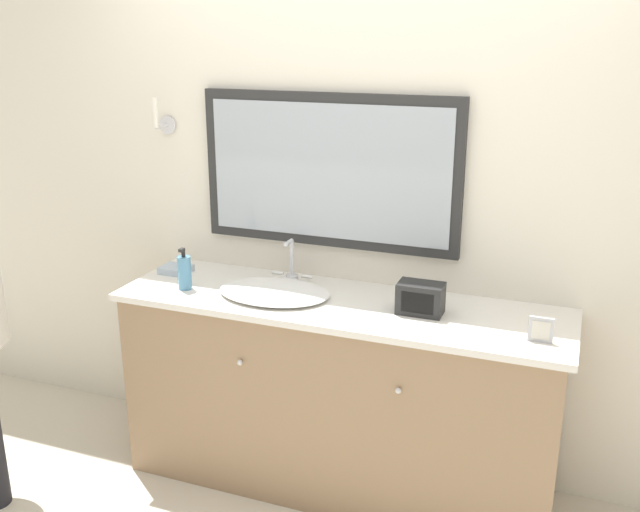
# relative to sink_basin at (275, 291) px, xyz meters

# --- Properties ---
(wall_back) EXTENTS (8.00, 0.18, 2.55)m
(wall_back) POSITION_rel_sink_basin_xyz_m (0.29, 0.34, 0.34)
(wall_back) COLOR silver
(wall_back) RESTS_ON ground_plane
(vanity_counter) EXTENTS (2.00, 0.58, 0.92)m
(vanity_counter) POSITION_rel_sink_basin_xyz_m (0.30, 0.02, -0.48)
(vanity_counter) COLOR #937556
(vanity_counter) RESTS_ON ground_plane
(sink_basin) EXTENTS (0.51, 0.42, 0.21)m
(sink_basin) POSITION_rel_sink_basin_xyz_m (0.00, 0.00, 0.00)
(sink_basin) COLOR white
(sink_basin) RESTS_ON vanity_counter
(soap_bottle) EXTENTS (0.06, 0.06, 0.20)m
(soap_bottle) POSITION_rel_sink_basin_xyz_m (-0.42, -0.08, 0.06)
(soap_bottle) COLOR teal
(soap_bottle) RESTS_ON vanity_counter
(appliance_box) EXTENTS (0.19, 0.12, 0.13)m
(appliance_box) POSITION_rel_sink_basin_xyz_m (0.66, 0.02, 0.05)
(appliance_box) COLOR black
(appliance_box) RESTS_ON vanity_counter
(picture_frame) EXTENTS (0.09, 0.01, 0.10)m
(picture_frame) POSITION_rel_sink_basin_xyz_m (1.15, -0.10, 0.03)
(picture_frame) COLOR #B2B2B7
(picture_frame) RESTS_ON vanity_counter
(hand_towel_near_sink) EXTENTS (0.14, 0.12, 0.03)m
(hand_towel_near_sink) POSITION_rel_sink_basin_xyz_m (-0.58, 0.10, -0.00)
(hand_towel_near_sink) COLOR #A8B7C6
(hand_towel_near_sink) RESTS_ON vanity_counter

